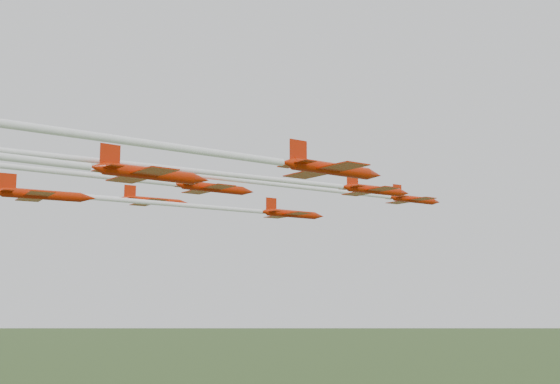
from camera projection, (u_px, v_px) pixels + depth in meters
The scene contains 6 objects.
jet_lead at pixel (318, 189), 92.25m from camera, with size 25.77×60.19×2.41m.
jet_row2_left at pixel (211, 207), 96.87m from camera, with size 23.27×53.30×2.67m.
jet_row2_right at pixel (294, 181), 79.17m from camera, with size 22.44×46.80×2.48m.
jet_row3_left at pixel (55, 194), 94.83m from camera, with size 25.31×52.88×2.59m.
jet_row3_mid at pixel (123, 178), 76.40m from camera, with size 19.64×47.29×2.55m.
jet_row3_right at pixel (200, 151), 59.26m from camera, with size 24.06×57.52×2.92m.
Camera 1 is at (53.53, -67.49, 44.95)m, focal length 45.00 mm.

